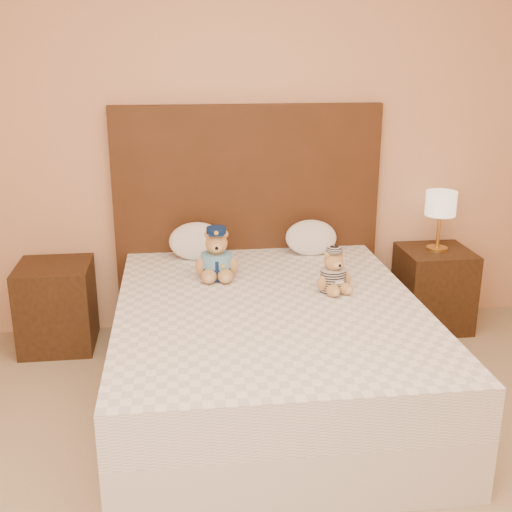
{
  "coord_description": "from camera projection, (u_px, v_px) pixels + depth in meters",
  "views": [
    {
      "loc": [
        -0.47,
        -1.91,
        1.83
      ],
      "look_at": [
        -0.04,
        1.45,
        0.74
      ],
      "focal_mm": 45.0,
      "sensor_mm": 36.0,
      "label": 1
    }
  ],
  "objects": [
    {
      "name": "room_walls",
      "position": [
        302.0,
        56.0,
        2.3
      ],
      "size": [
        4.04,
        4.52,
        2.72
      ],
      "color": "#E4A97C",
      "rests_on": "ground"
    },
    {
      "name": "bed",
      "position": [
        269.0,
        351.0,
        3.47
      ],
      "size": [
        1.6,
        2.0,
        0.55
      ],
      "color": "white",
      "rests_on": "ground"
    },
    {
      "name": "headboard",
      "position": [
        248.0,
        219.0,
        4.28
      ],
      "size": [
        1.75,
        0.08,
        1.5
      ],
      "primitive_type": "cube",
      "color": "#472715",
      "rests_on": "ground"
    },
    {
      "name": "nightstand_left",
      "position": [
        57.0,
        306.0,
        4.08
      ],
      "size": [
        0.45,
        0.45,
        0.55
      ],
      "primitive_type": "cube",
      "color": "#392512",
      "rests_on": "ground"
    },
    {
      "name": "nightstand_right",
      "position": [
        433.0,
        288.0,
        4.38
      ],
      "size": [
        0.45,
        0.45,
        0.55
      ],
      "primitive_type": "cube",
      "color": "#392512",
      "rests_on": "ground"
    },
    {
      "name": "lamp",
      "position": [
        441.0,
        206.0,
        4.2
      ],
      "size": [
        0.2,
        0.2,
        0.4
      ],
      "color": "gold",
      "rests_on": "nightstand_right"
    },
    {
      "name": "teddy_police",
      "position": [
        217.0,
        253.0,
        3.72
      ],
      "size": [
        0.28,
        0.27,
        0.3
      ],
      "primitive_type": null,
      "rotation": [
        0.0,
        0.0,
        -0.06
      ],
      "color": "#BA8748",
      "rests_on": "bed"
    },
    {
      "name": "teddy_prisoner",
      "position": [
        333.0,
        271.0,
        3.52
      ],
      "size": [
        0.27,
        0.26,
        0.24
      ],
      "primitive_type": null,
      "rotation": [
        0.0,
        0.0,
        0.29
      ],
      "color": "#BA8748",
      "rests_on": "bed"
    },
    {
      "name": "pillow_left",
      "position": [
        197.0,
        239.0,
        4.09
      ],
      "size": [
        0.35,
        0.23,
        0.25
      ],
      "primitive_type": "ellipsoid",
      "color": "white",
      "rests_on": "bed"
    },
    {
      "name": "pillow_right",
      "position": [
        311.0,
        236.0,
        4.18
      ],
      "size": [
        0.34,
        0.22,
        0.24
      ],
      "primitive_type": "ellipsoid",
      "color": "white",
      "rests_on": "bed"
    }
  ]
}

